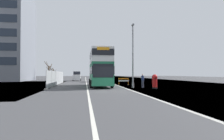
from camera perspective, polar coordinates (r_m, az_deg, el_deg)
name	(u,v)px	position (r m, az deg, el deg)	size (l,w,h in m)	color
ground	(116,91)	(20.49, 1.09, -6.05)	(140.00, 280.00, 0.10)	#424244
double_decker_bus	(100,68)	(26.93, -3.53, 0.68)	(2.80, 10.17, 4.81)	#1E6B47
lamppost_foreground	(133,58)	(24.63, 6.02, 3.55)	(0.29, 0.70, 7.88)	gray
red_pillar_postbox	(155,81)	(23.36, 12.18, -3.07)	(0.64, 0.64, 1.66)	black
roadworks_barrier	(124,81)	(30.08, 3.35, -3.10)	(1.62, 0.48, 1.08)	orange
construction_site_fence	(57,78)	(31.21, -15.55, -2.32)	(0.44, 17.20, 2.16)	#A8AAAD
car_oncoming_near	(95,77)	(42.60, -4.92, -2.04)	(1.99, 4.03, 2.14)	gray
car_receding_mid	(77,76)	(49.34, -10.05, -1.84)	(1.94, 4.06, 2.29)	silver
bare_tree_far_verge_near	(49,71)	(58.29, -17.75, -0.28)	(2.54, 2.56, 5.29)	#4C3D2D
bare_tree_far_verge_mid	(53,73)	(60.71, -16.56, -0.90)	(2.29, 3.09, 4.14)	#4C3D2D
pedestrian_at_kerb	(143,81)	(24.69, 8.80, -3.09)	(0.34, 0.34, 1.70)	#2D3342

